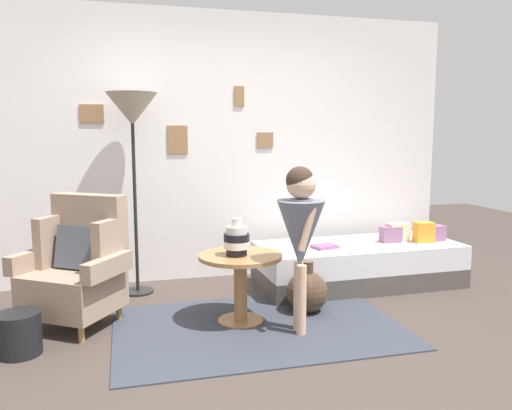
% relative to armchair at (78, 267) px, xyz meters
% --- Properties ---
extents(ground_plane, '(12.00, 12.00, 0.00)m').
position_rel_armchair_xyz_m(ground_plane, '(1.25, -0.89, -0.44)').
color(ground_plane, '#423833').
extents(gallery_wall, '(4.80, 0.12, 2.60)m').
position_rel_armchair_xyz_m(gallery_wall, '(1.25, 1.06, 0.86)').
color(gallery_wall, silver).
rests_on(gallery_wall, ground).
extents(rug, '(2.09, 1.39, 0.01)m').
position_rel_armchair_xyz_m(rug, '(1.29, -0.44, -0.43)').
color(rug, '#333842').
rests_on(rug, ground).
extents(armchair, '(0.90, 0.85, 0.97)m').
position_rel_armchair_xyz_m(armchair, '(0.00, 0.00, 0.00)').
color(armchair, '#9E7042').
rests_on(armchair, ground).
extents(daybed, '(1.92, 0.84, 0.40)m').
position_rel_armchair_xyz_m(daybed, '(2.49, 0.39, -0.24)').
color(daybed, '#4C4742').
rests_on(daybed, ground).
extents(pillow_head, '(0.19, 0.12, 0.15)m').
position_rel_armchair_xyz_m(pillow_head, '(3.26, 0.32, 0.03)').
color(pillow_head, gray).
rests_on(pillow_head, daybed).
extents(pillow_mid, '(0.18, 0.13, 0.19)m').
position_rel_armchair_xyz_m(pillow_mid, '(3.12, 0.29, 0.06)').
color(pillow_mid, orange).
rests_on(pillow_mid, daybed).
extents(pillow_back, '(0.22, 0.14, 0.18)m').
position_rel_armchair_xyz_m(pillow_back, '(2.89, 0.38, 0.05)').
color(pillow_back, beige).
rests_on(pillow_back, daybed).
extents(pillow_extra, '(0.19, 0.13, 0.15)m').
position_rel_armchair_xyz_m(pillow_extra, '(2.81, 0.37, 0.04)').
color(pillow_extra, gray).
rests_on(pillow_extra, daybed).
extents(side_table, '(0.63, 0.63, 0.53)m').
position_rel_armchair_xyz_m(side_table, '(1.19, -0.29, -0.05)').
color(side_table, '#9E7042').
rests_on(side_table, ground).
extents(vase_striped, '(0.19, 0.19, 0.28)m').
position_rel_armchair_xyz_m(vase_striped, '(1.15, -0.32, 0.21)').
color(vase_striped, black).
rests_on(vase_striped, side_table).
extents(floor_lamp, '(0.44, 0.44, 1.78)m').
position_rel_armchair_xyz_m(floor_lamp, '(0.45, 0.67, 1.14)').
color(floor_lamp, black).
rests_on(floor_lamp, ground).
extents(person_child, '(0.34, 0.34, 1.21)m').
position_rel_armchair_xyz_m(person_child, '(1.55, -0.60, 0.34)').
color(person_child, '#D8AD8E').
rests_on(person_child, ground).
extents(book_on_daybed, '(0.25, 0.21, 0.03)m').
position_rel_armchair_xyz_m(book_on_daybed, '(2.10, 0.28, -0.02)').
color(book_on_daybed, '#8B5280').
rests_on(book_on_daybed, daybed).
extents(demijohn_near, '(0.34, 0.34, 0.42)m').
position_rel_armchair_xyz_m(demijohn_near, '(1.75, -0.22, -0.27)').
color(demijohn_near, '#473323').
rests_on(demijohn_near, ground).
extents(magazine_basket, '(0.28, 0.28, 0.28)m').
position_rel_armchair_xyz_m(magazine_basket, '(-0.34, -0.49, -0.30)').
color(magazine_basket, black).
rests_on(magazine_basket, ground).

